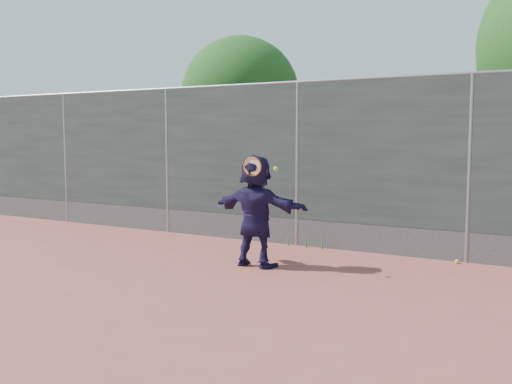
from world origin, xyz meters
The scene contains 7 objects.
ground centered at (0.00, 0.00, 0.00)m, with size 80.00×80.00×0.00m, color #9E4C42.
player centered at (0.19, 1.62, 0.87)m, with size 1.62×0.52×1.74m, color #1B153C.
ball_ground centered at (2.89, 3.34, 0.03)m, with size 0.07×0.07×0.07m, color #ABD930.
fence centered at (0.00, 3.50, 1.58)m, with size 20.00×0.06×3.03m.
swing_action centered at (0.27, 1.42, 1.55)m, with size 0.60×0.17×0.51m.
tree_left centered at (-2.85, 6.55, 2.94)m, with size 3.15×3.00×4.53m.
weed_clump centered at (0.29, 3.38, 0.13)m, with size 0.68×0.07×0.30m.
Camera 1 is at (4.46, -5.99, 2.01)m, focal length 40.00 mm.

